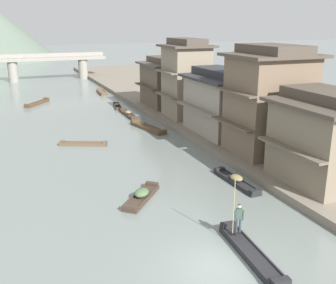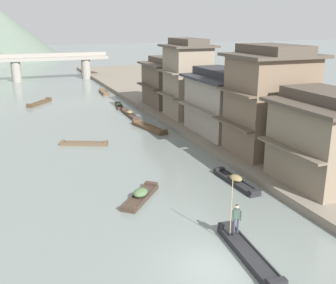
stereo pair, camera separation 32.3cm
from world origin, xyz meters
TOP-DOWN VIEW (x-y plane):
  - ground_plane at (0.00, 0.00)m, footprint 400.00×400.00m
  - riverbank_right at (16.50, 30.00)m, footprint 18.00×110.00m
  - boat_foreground_poled at (2.01, 0.11)m, footprint 1.43×5.59m
  - boatman_person at (2.12, 1.56)m, footprint 0.55×0.34m
  - boat_moored_nearest at (6.20, 8.30)m, footprint 0.98×4.95m
  - boat_moored_second at (-4.40, 43.27)m, footprint 3.73×4.70m
  - boat_moored_third at (-2.07, 21.67)m, footprint 4.35×2.61m
  - boat_moored_far at (-0.82, 8.36)m, footprint 3.40×3.74m
  - boat_midriver_drifting at (5.40, 24.73)m, footprint 2.30×5.78m
  - boat_midriver_upstream at (5.33, 31.86)m, footprint 0.86×5.33m
  - boat_upstream_distant at (6.00, 48.60)m, footprint 1.36×4.94m
  - boat_crossing_west at (5.43, 37.20)m, footprint 1.50×4.27m
  - house_waterfront_nearest at (11.52, 5.47)m, footprint 7.01×6.97m
  - house_waterfront_second at (11.51, 12.31)m, footprint 7.00×5.81m
  - house_waterfront_tall at (11.25, 19.03)m, footprint 6.46×8.34m
  - house_waterfront_narrow at (10.68, 26.69)m, footprint 5.34×5.60m
  - house_waterfront_far at (11.38, 33.66)m, footprint 6.73×7.49m
  - stone_bridge at (0.00, 67.68)m, footprint 22.16×2.40m

SIDE VIEW (x-z plane):
  - ground_plane at x=0.00m, z-range 0.00..0.00m
  - boat_moored_third at x=-2.07m, z-range -0.06..0.29m
  - boat_foreground_poled at x=2.01m, z-range -0.09..0.44m
  - boat_midriver_drifting at x=5.40m, z-range -0.10..0.44m
  - boat_moored_second at x=-4.40m, z-range -0.09..0.44m
  - boat_upstream_distant at x=6.00m, z-range -0.10..0.46m
  - boat_midriver_upstream at x=5.33m, z-range -0.11..0.51m
  - boat_crossing_west at x=5.43m, z-range -0.10..0.50m
  - boat_moored_nearest at x=6.20m, z-range -0.11..0.54m
  - boat_moored_far at x=-0.82m, z-range -0.10..0.60m
  - riverbank_right at x=16.50m, z-range 0.00..0.56m
  - boatman_person at x=2.12m, z-range 0.02..3.06m
  - stone_bridge at x=0.00m, z-range 0.73..5.90m
  - house_waterfront_tall at x=11.25m, z-range 0.48..6.62m
  - house_waterfront_far at x=11.38m, z-range 0.48..6.62m
  - house_waterfront_nearest at x=11.52m, z-range 0.48..6.62m
  - house_waterfront_second at x=11.51m, z-range 0.50..9.24m
  - house_waterfront_narrow at x=10.68m, z-range 0.50..9.24m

